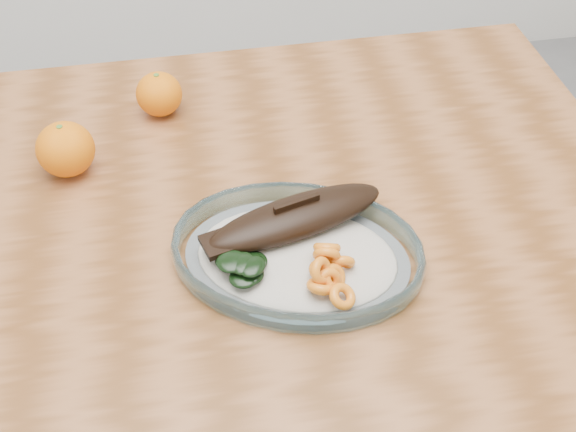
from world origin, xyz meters
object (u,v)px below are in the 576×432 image
at_px(dining_table, 207,269).
at_px(orange_right, 159,94).
at_px(plated_meal, 297,250).
at_px(orange_left, 66,149).

distance_m(dining_table, orange_right, 0.28).
bearing_deg(dining_table, orange_right, 98.93).
distance_m(plated_meal, orange_left, 0.35).
xyz_separation_m(dining_table, orange_right, (-0.04, 0.24, 0.13)).
bearing_deg(plated_meal, orange_left, 162.27).
relative_size(dining_table, orange_right, 17.47).
height_order(plated_meal, orange_right, plated_meal).
xyz_separation_m(dining_table, orange_left, (-0.17, 0.13, 0.14)).
xyz_separation_m(plated_meal, orange_right, (-0.15, 0.34, 0.02)).
bearing_deg(orange_right, plated_meal, -66.56).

